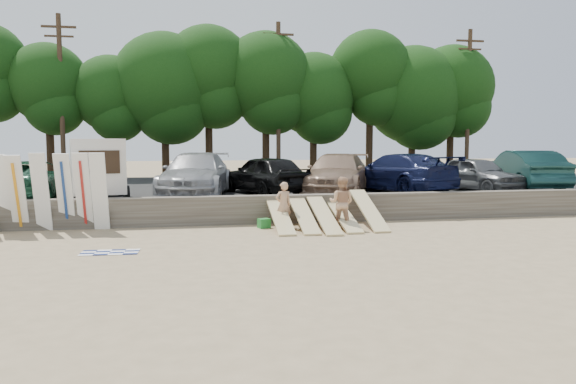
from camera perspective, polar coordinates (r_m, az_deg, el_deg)
name	(u,v)px	position (r m, az deg, el deg)	size (l,w,h in m)	color
ground	(301,237)	(17.26, 1.36, -4.60)	(120.00, 120.00, 0.00)	tan
seawall	(284,209)	(20.10, -0.40, -1.72)	(44.00, 0.50, 1.00)	#6B6356
parking_lot	(257,193)	(27.48, -3.17, -0.10)	(44.00, 14.50, 0.70)	#282828
treeline	(265,84)	(34.68, -2.34, 10.96)	(32.91, 6.24, 9.04)	#382616
utility_poles	(278,97)	(33.18, -0.98, 9.65)	(25.80, 0.26, 9.00)	#473321
box_trailer	(97,166)	(22.44, -18.87, 2.56)	(2.63, 3.90, 2.30)	silver
car_1	(32,180)	(23.24, -24.60, 1.09)	(2.45, 5.32, 1.48)	#173F2B
car_2	(196,174)	(22.89, -9.34, 1.77)	(2.43, 5.97, 1.73)	#949599
car_3	(265,175)	(23.36, -2.37, 1.78)	(1.92, 4.77, 1.63)	black
car_4	(337,174)	(23.75, 5.03, 1.87)	(2.33, 5.72, 1.66)	#95765F
car_5	(398,173)	(24.71, 11.11, 1.94)	(2.34, 5.75, 1.67)	#0E1334
car_6	(477,174)	(26.01, 18.66, 1.75)	(1.79, 4.44, 1.51)	#4F5255
car_7	(524,170)	(27.55, 22.84, 2.08)	(1.88, 5.39, 1.78)	#113130
surfboard_upright_3	(3,193)	(20.17, -26.94, -0.11)	(0.50, 0.06, 2.60)	white
surfboard_upright_4	(17,194)	(19.90, -25.82, -0.16)	(0.50, 0.06, 2.60)	white
surfboard_upright_5	(41,192)	(19.78, -23.80, -0.03)	(0.50, 0.06, 2.60)	white
surfboard_upright_6	(65,192)	(19.68, -21.74, -0.01)	(0.50, 0.06, 2.60)	white
surfboard_upright_7	(83,192)	(19.57, -20.08, 0.04)	(0.50, 0.06, 2.60)	white
surfboard_upright_8	(99,192)	(19.35, -18.61, 0.04)	(0.50, 0.06, 2.60)	white
surfboard_low_0	(280,215)	(18.65, -0.83, -2.37)	(0.56, 3.00, 0.07)	#D4BE85
surfboard_low_1	(303,214)	(18.77, 1.57, -2.26)	(0.56, 3.00, 0.07)	#D4BE85
surfboard_low_2	(324,215)	(18.68, 3.68, -2.36)	(0.56, 3.00, 0.07)	#D4BE85
surfboard_low_3	(343,215)	(19.16, 5.63, -2.37)	(0.56, 3.00, 0.07)	#D4BE85
surfboard_low_4	(369,210)	(19.40, 8.22, -1.82)	(0.56, 3.00, 0.07)	#D4BE85
beachgoer_a	(283,205)	(18.93, -0.47, -1.32)	(0.57, 0.37, 1.56)	tan
beachgoer_b	(342,203)	(18.83, 5.46, -1.09)	(0.85, 0.66, 1.75)	tan
cooler	(264,223)	(18.96, -2.45, -3.20)	(0.38, 0.30, 0.32)	green
gear_bag	(283,222)	(19.54, -0.51, -3.08)	(0.30, 0.25, 0.22)	#BE4B16
beach_towel	(110,252)	(15.68, -17.64, -5.86)	(1.50, 1.50, 0.00)	white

